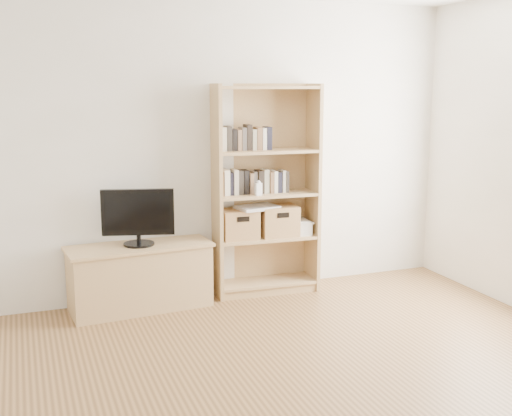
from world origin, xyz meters
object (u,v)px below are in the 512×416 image
bookshelf (266,191)px  baby_monitor (258,189)px  tv_stand (140,278)px  basket_left (239,224)px  television (138,218)px  basket_right (278,221)px  laptop (257,207)px

bookshelf → baby_monitor: (-0.11, -0.10, 0.03)m
tv_stand → basket_left: bearing=-1.5°
tv_stand → television: television is taller
television → bookshelf: bearing=17.1°
bookshelf → basket_right: bearing=-2.6°
bookshelf → television: size_ratio=3.15×
basket_left → laptop: size_ratio=0.89×
bookshelf → television: bookshelf is taller
baby_monitor → basket_left: 0.37m
television → basket_right: 1.28m
baby_monitor → basket_right: (0.22, 0.09, -0.31)m
tv_stand → bookshelf: 1.34m
bookshelf → laptop: 0.17m
tv_stand → basket_right: 1.33m
laptop → basket_left: bearing=163.4°
television → tv_stand: bearing=0.0°
bookshelf → basket_right: (0.11, -0.01, -0.28)m
basket_right → bookshelf: bearing=178.1°
television → basket_right: size_ratio=1.79×
baby_monitor → basket_left: baby_monitor is taller
bookshelf → basket_left: 0.38m
basket_left → basket_right: basket_right is taller
bookshelf → laptop: bearing=-169.1°
tv_stand → laptop: 1.19m
bookshelf → basket_left: size_ratio=5.97×
tv_stand → basket_left: size_ratio=3.66×
basket_left → basket_right: (0.36, -0.02, 0.01)m
television → baby_monitor: (1.05, -0.05, 0.19)m
television → basket_left: size_ratio=1.89×
tv_stand → baby_monitor: baby_monitor is taller
tv_stand → basket_right: size_ratio=3.48×
tv_stand → baby_monitor: size_ratio=10.65×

